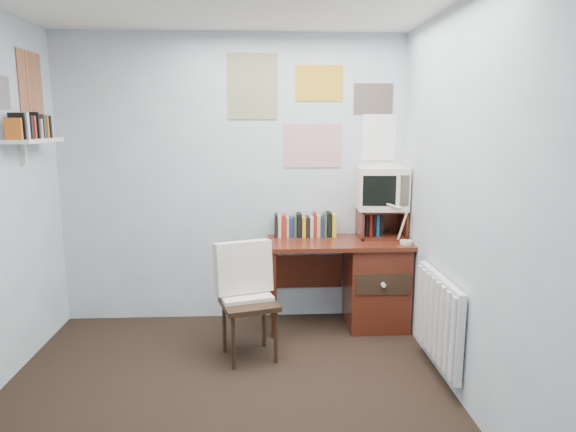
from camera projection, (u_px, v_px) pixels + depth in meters
name	position (u px, v px, depth m)	size (l,w,h in m)	color
ground	(221.00, 426.00, 3.00)	(3.50, 3.50, 0.00)	black
back_wall	(233.00, 180.00, 4.49)	(3.00, 0.02, 2.50)	silver
right_wall	(487.00, 214.00, 2.85)	(0.02, 3.50, 2.50)	silver
desk	(369.00, 280.00, 4.44)	(1.20, 0.55, 0.76)	#511F12
desk_chair	(249.00, 304.00, 3.81)	(0.43, 0.41, 0.84)	black
desk_lamp	(407.00, 221.00, 4.20)	(0.27, 0.24, 0.39)	red
tv_riser	(381.00, 223.00, 4.47)	(0.40, 0.30, 0.25)	#511F12
crt_tv	(382.00, 186.00, 4.43)	(0.42, 0.38, 0.40)	beige
book_row	(309.00, 224.00, 4.51)	(0.60, 0.14, 0.22)	#511F12
radiator	(438.00, 318.00, 3.54)	(0.09, 0.80, 0.60)	white
wall_shelf	(34.00, 141.00, 3.72)	(0.20, 0.62, 0.24)	white
posters_back	(313.00, 111.00, 4.41)	(1.20, 0.01, 0.90)	white
posters_left	(15.00, 87.00, 3.64)	(0.01, 0.70, 0.60)	white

